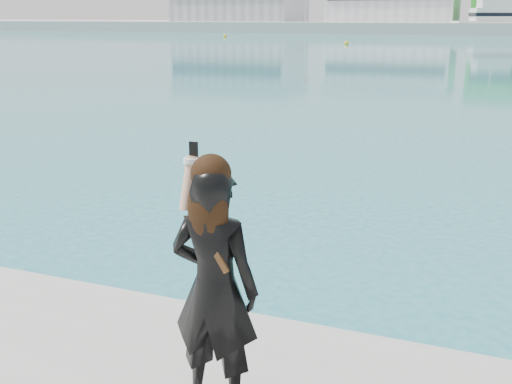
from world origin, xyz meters
TOP-DOWN VIEW (x-y plane):
  - far_quay at (0.00, 130.00)m, footprint 320.00×40.00m
  - motor_yacht at (-1.12, 115.34)m, footprint 17.86×10.68m
  - buoy_far at (-40.22, 88.19)m, footprint 0.50×0.50m
  - buoy_extra at (-16.61, 70.48)m, footprint 0.50×0.50m
  - woman at (0.62, -0.32)m, footprint 0.60×0.39m

SIDE VIEW (x-z plane):
  - buoy_far at x=-40.22m, z-range -0.25..0.25m
  - buoy_extra at x=-16.61m, z-range -0.25..0.25m
  - far_quay at x=0.00m, z-range 0.00..2.00m
  - woman at x=0.62m, z-range 0.81..2.53m
  - motor_yacht at x=-1.12m, z-range -1.77..6.30m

